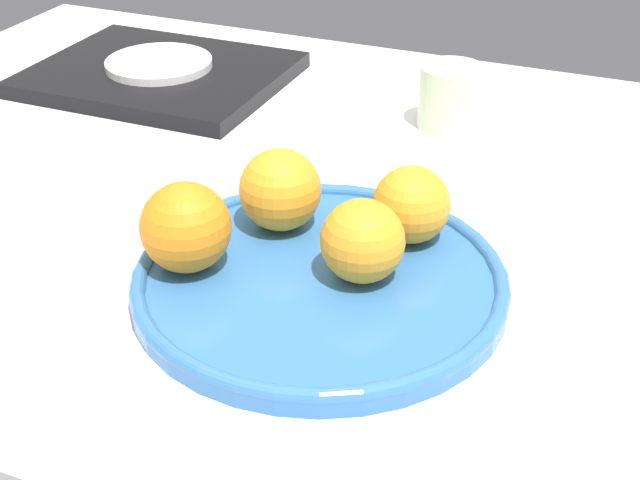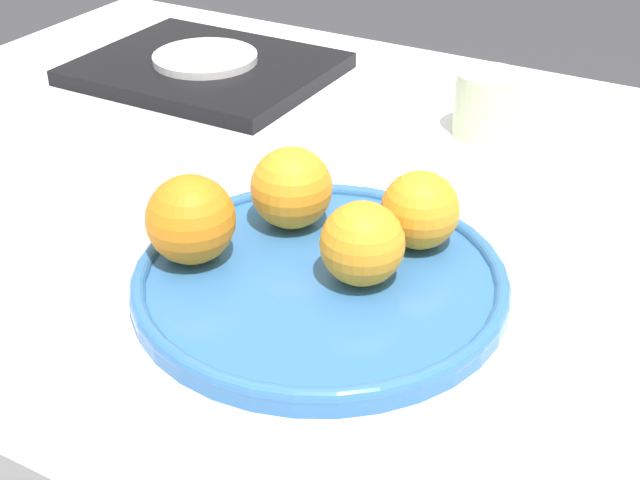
{
  "view_description": "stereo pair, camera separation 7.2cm",
  "coord_description": "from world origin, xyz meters",
  "px_view_note": "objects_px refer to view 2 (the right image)",
  "views": [
    {
      "loc": [
        0.17,
        -0.73,
        1.17
      ],
      "look_at": [
        -0.07,
        -0.16,
        0.8
      ],
      "focal_mm": 50.0,
      "sensor_mm": 36.0,
      "label": 1
    },
    {
      "loc": [
        0.23,
        -0.7,
        1.17
      ],
      "look_at": [
        -0.07,
        -0.16,
        0.8
      ],
      "focal_mm": 50.0,
      "sensor_mm": 36.0,
      "label": 2
    }
  ],
  "objects_px": {
    "orange_2": "(291,188)",
    "side_plate": "(205,58)",
    "orange_1": "(362,244)",
    "fruit_platter": "(320,280)",
    "cup_0": "(487,104)",
    "serving_tray": "(206,69)",
    "orange_3": "(420,210)",
    "orange_0": "(191,220)"
  },
  "relations": [
    {
      "from": "orange_1",
      "to": "orange_3",
      "type": "height_order",
      "value": "orange_1"
    },
    {
      "from": "side_plate",
      "to": "cup_0",
      "type": "xyz_separation_m",
      "value": [
        0.38,
        0.01,
        0.01
      ]
    },
    {
      "from": "orange_1",
      "to": "fruit_platter",
      "type": "bearing_deg",
      "value": -159.7
    },
    {
      "from": "orange_2",
      "to": "orange_3",
      "type": "bearing_deg",
      "value": 11.73
    },
    {
      "from": "orange_1",
      "to": "cup_0",
      "type": "relative_size",
      "value": 0.96
    },
    {
      "from": "orange_3",
      "to": "cup_0",
      "type": "xyz_separation_m",
      "value": [
        -0.04,
        0.28,
        -0.01
      ]
    },
    {
      "from": "fruit_platter",
      "to": "orange_3",
      "type": "distance_m",
      "value": 0.11
    },
    {
      "from": "fruit_platter",
      "to": "orange_3",
      "type": "xyz_separation_m",
      "value": [
        0.05,
        0.09,
        0.04
      ]
    },
    {
      "from": "orange_0",
      "to": "serving_tray",
      "type": "xyz_separation_m",
      "value": [
        -0.27,
        0.39,
        -0.04
      ]
    },
    {
      "from": "fruit_platter",
      "to": "cup_0",
      "type": "xyz_separation_m",
      "value": [
        0.01,
        0.37,
        0.03
      ]
    },
    {
      "from": "orange_0",
      "to": "serving_tray",
      "type": "height_order",
      "value": "orange_0"
    },
    {
      "from": "orange_3",
      "to": "serving_tray",
      "type": "bearing_deg",
      "value": 147.22
    },
    {
      "from": "serving_tray",
      "to": "cup_0",
      "type": "relative_size",
      "value": 4.28
    },
    {
      "from": "orange_1",
      "to": "orange_3",
      "type": "relative_size",
      "value": 1.02
    },
    {
      "from": "orange_3",
      "to": "serving_tray",
      "type": "height_order",
      "value": "orange_3"
    },
    {
      "from": "orange_1",
      "to": "orange_2",
      "type": "bearing_deg",
      "value": 152.49
    },
    {
      "from": "orange_2",
      "to": "cup_0",
      "type": "distance_m",
      "value": 0.31
    },
    {
      "from": "orange_1",
      "to": "side_plate",
      "type": "relative_size",
      "value": 0.51
    },
    {
      "from": "orange_1",
      "to": "orange_0",
      "type": "bearing_deg",
      "value": -163.72
    },
    {
      "from": "serving_tray",
      "to": "orange_0",
      "type": "bearing_deg",
      "value": -55.53
    },
    {
      "from": "serving_tray",
      "to": "side_plate",
      "type": "distance_m",
      "value": 0.02
    },
    {
      "from": "orange_1",
      "to": "orange_3",
      "type": "distance_m",
      "value": 0.08
    },
    {
      "from": "orange_2",
      "to": "side_plate",
      "type": "height_order",
      "value": "orange_2"
    },
    {
      "from": "orange_2",
      "to": "side_plate",
      "type": "bearing_deg",
      "value": 136.21
    },
    {
      "from": "orange_3",
      "to": "serving_tray",
      "type": "xyz_separation_m",
      "value": [
        -0.42,
        0.27,
        -0.04
      ]
    },
    {
      "from": "orange_1",
      "to": "cup_0",
      "type": "xyz_separation_m",
      "value": [
        -0.02,
        0.36,
        -0.01
      ]
    },
    {
      "from": "orange_1",
      "to": "serving_tray",
      "type": "relative_size",
      "value": 0.22
    },
    {
      "from": "orange_1",
      "to": "cup_0",
      "type": "distance_m",
      "value": 0.36
    },
    {
      "from": "orange_0",
      "to": "serving_tray",
      "type": "relative_size",
      "value": 0.24
    },
    {
      "from": "cup_0",
      "to": "fruit_platter",
      "type": "bearing_deg",
      "value": -91.15
    },
    {
      "from": "orange_1",
      "to": "cup_0",
      "type": "height_order",
      "value": "orange_1"
    },
    {
      "from": "orange_2",
      "to": "side_plate",
      "type": "xyz_separation_m",
      "value": [
        -0.31,
        0.3,
        -0.03
      ]
    },
    {
      "from": "orange_1",
      "to": "serving_tray",
      "type": "distance_m",
      "value": 0.54
    },
    {
      "from": "orange_2",
      "to": "orange_0",
      "type": "bearing_deg",
      "value": -115.36
    },
    {
      "from": "fruit_platter",
      "to": "side_plate",
      "type": "distance_m",
      "value": 0.52
    },
    {
      "from": "orange_2",
      "to": "serving_tray",
      "type": "relative_size",
      "value": 0.24
    },
    {
      "from": "orange_0",
      "to": "cup_0",
      "type": "relative_size",
      "value": 1.05
    },
    {
      "from": "serving_tray",
      "to": "side_plate",
      "type": "height_order",
      "value": "side_plate"
    },
    {
      "from": "side_plate",
      "to": "orange_2",
      "type": "bearing_deg",
      "value": -43.79
    },
    {
      "from": "orange_2",
      "to": "orange_1",
      "type": "bearing_deg",
      "value": -27.51
    },
    {
      "from": "side_plate",
      "to": "cup_0",
      "type": "height_order",
      "value": "cup_0"
    },
    {
      "from": "orange_0",
      "to": "orange_2",
      "type": "xyz_separation_m",
      "value": [
        0.04,
        0.09,
        -0.0
      ]
    }
  ]
}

